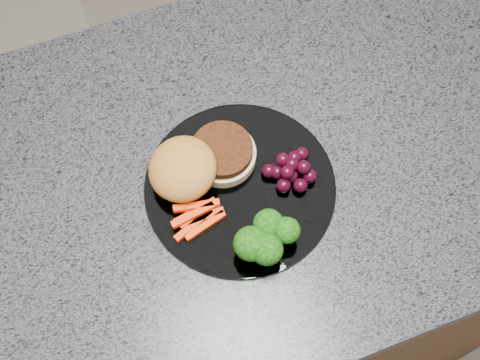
% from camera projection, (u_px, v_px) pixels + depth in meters
% --- Properties ---
extents(island_cabinet, '(1.20, 0.60, 0.86)m').
position_uv_depth(island_cabinet, '(188.00, 286.00, 1.33)').
color(island_cabinet, brown).
rests_on(island_cabinet, ground).
extents(countertop, '(1.20, 0.60, 0.04)m').
position_uv_depth(countertop, '(165.00, 196.00, 0.92)').
color(countertop, '#484951').
rests_on(countertop, island_cabinet).
extents(plate, '(0.26, 0.26, 0.01)m').
position_uv_depth(plate, '(240.00, 187.00, 0.90)').
color(plate, white).
rests_on(plate, countertop).
extents(burger, '(0.18, 0.13, 0.05)m').
position_uv_depth(burger, '(197.00, 165.00, 0.89)').
color(burger, '#C8B58D').
rests_on(burger, plate).
extents(carrot_sticks, '(0.07, 0.05, 0.02)m').
position_uv_depth(carrot_sticks, '(198.00, 217.00, 0.88)').
color(carrot_sticks, '#FA3304').
rests_on(carrot_sticks, plate).
extents(broccoli, '(0.09, 0.07, 0.05)m').
position_uv_depth(broccoli, '(265.00, 239.00, 0.84)').
color(broccoli, '#52832F').
rests_on(broccoli, plate).
extents(grape_bunch, '(0.07, 0.06, 0.03)m').
position_uv_depth(grape_bunch, '(292.00, 169.00, 0.90)').
color(grape_bunch, black).
rests_on(grape_bunch, plate).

